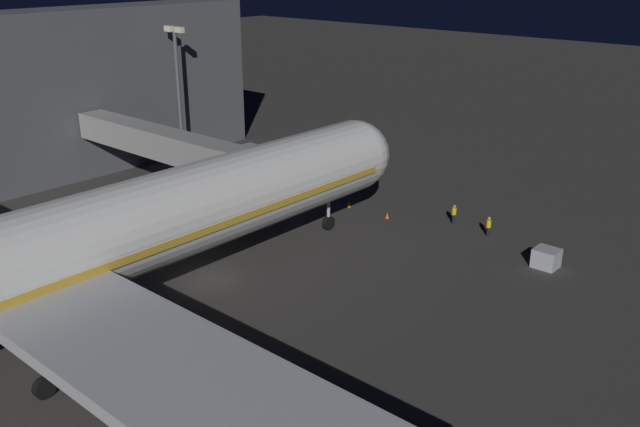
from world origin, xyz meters
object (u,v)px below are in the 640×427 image
object	(u,v)px
jet_bridge	(178,148)
ground_crew_near_nose_gear	(489,226)
traffic_cone_nose_starboard	(349,204)
traffic_cone_nose_port	(387,215)
ground_crew_by_belt_loader	(454,213)
airliner_at_gate	(38,262)
baggage_container_near_belt	(546,258)
apron_floodlight_mast	(178,84)

from	to	relation	value
jet_bridge	ground_crew_near_nose_gear	size ratio (longest dim) A/B	14.61
jet_bridge	traffic_cone_nose_starboard	xyz separation A→B (m)	(-11.14, -10.70, -5.60)
traffic_cone_nose_port	ground_crew_near_nose_gear	bearing A→B (deg)	-166.05
ground_crew_near_nose_gear	ground_crew_by_belt_loader	xyz separation A→B (m)	(3.61, -0.50, 0.05)
airliner_at_gate	baggage_container_near_belt	xyz separation A→B (m)	(-17.21, -30.56, -5.03)
apron_floodlight_mast	baggage_container_near_belt	xyz separation A→B (m)	(-42.71, -0.64, -8.14)
apron_floodlight_mast	traffic_cone_nose_port	size ratio (longest dim) A/B	27.22
traffic_cone_nose_port	traffic_cone_nose_starboard	distance (m)	4.40
apron_floodlight_mast	baggage_container_near_belt	distance (m)	43.48
ground_crew_by_belt_loader	baggage_container_near_belt	bearing A→B (deg)	162.82
ground_crew_by_belt_loader	traffic_cone_nose_port	distance (m)	5.88
traffic_cone_nose_starboard	jet_bridge	bearing A→B (deg)	43.83
apron_floodlight_mast	ground_crew_by_belt_loader	distance (m)	34.01
traffic_cone_nose_port	jet_bridge	bearing A→B (deg)	34.53
ground_crew_near_nose_gear	apron_floodlight_mast	bearing A→B (deg)	4.99
apron_floodlight_mast	ground_crew_near_nose_gear	world-z (taller)	apron_floodlight_mast
jet_bridge	traffic_cone_nose_port	distance (m)	19.68
ground_crew_by_belt_loader	ground_crew_near_nose_gear	bearing A→B (deg)	172.19
baggage_container_near_belt	traffic_cone_nose_port	bearing A→B (deg)	-1.36
baggage_container_near_belt	ground_crew_by_belt_loader	world-z (taller)	ground_crew_by_belt_loader
jet_bridge	apron_floodlight_mast	bearing A→B (deg)	-38.58
apron_floodlight_mast	baggage_container_near_belt	bearing A→B (deg)	-179.14
apron_floodlight_mast	ground_crew_by_belt_loader	world-z (taller)	apron_floodlight_mast
jet_bridge	ground_crew_by_belt_loader	world-z (taller)	jet_bridge
baggage_container_near_belt	traffic_cone_nose_starboard	distance (m)	19.41
apron_floodlight_mast	ground_crew_by_belt_loader	size ratio (longest dim) A/B	8.31
airliner_at_gate	traffic_cone_nose_port	bearing A→B (deg)	-94.07
ground_crew_near_nose_gear	traffic_cone_nose_starboard	xyz separation A→B (m)	(13.20, 2.18, -0.67)
traffic_cone_nose_port	baggage_container_near_belt	bearing A→B (deg)	178.64
traffic_cone_nose_port	airliner_at_gate	bearing A→B (deg)	85.93
apron_floodlight_mast	traffic_cone_nose_port	bearing A→B (deg)	-177.93
baggage_container_near_belt	ground_crew_near_nose_gear	distance (m)	6.71
apron_floodlight_mast	traffic_cone_nose_port	distance (m)	29.02
ground_crew_near_nose_gear	traffic_cone_nose_port	size ratio (longest dim) A/B	3.14
airliner_at_gate	ground_crew_by_belt_loader	distance (m)	34.72
ground_crew_near_nose_gear	traffic_cone_nose_starboard	world-z (taller)	ground_crew_near_nose_gear
ground_crew_by_belt_loader	traffic_cone_nose_starboard	bearing A→B (deg)	15.63
jet_bridge	baggage_container_near_belt	distance (m)	32.66
jet_bridge	ground_crew_by_belt_loader	distance (m)	25.15
apron_floodlight_mast	traffic_cone_nose_port	xyz separation A→B (m)	(-27.70, -1.00, -8.60)
apron_floodlight_mast	traffic_cone_nose_starboard	bearing A→B (deg)	-177.54
jet_bridge	traffic_cone_nose_starboard	bearing A→B (deg)	-136.17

